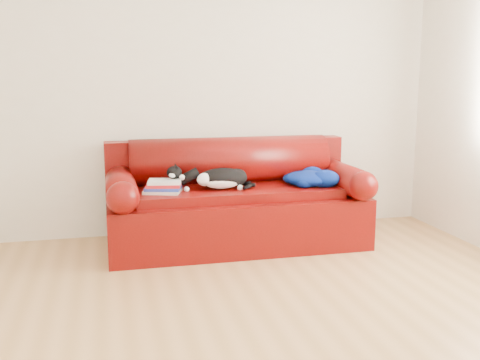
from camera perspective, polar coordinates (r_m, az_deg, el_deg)
The scene contains 7 objects.
ground at distance 3.33m, azimuth 0.16°, elevation -14.30°, with size 4.50×4.50×0.00m, color #9C713E.
room_shell at distance 3.08m, azimuth 2.42°, elevation 15.53°, with size 4.52×4.02×2.61m.
sofa_base at distance 4.69m, azimuth -0.41°, elevation -3.76°, with size 2.10×0.90×0.50m.
sofa_back at distance 4.86m, azimuth -1.07°, elevation 0.41°, with size 2.10×1.01×0.88m.
book_stack at distance 4.41m, azimuth -7.76°, elevation -0.66°, with size 0.33×0.29×0.10m.
cat at distance 4.50m, azimuth -1.84°, elevation 0.10°, with size 0.59×0.26×0.21m.
blanket at distance 4.70m, azimuth 7.11°, elevation 0.24°, with size 0.49×0.48×0.15m.
Camera 1 is at (-0.72, -2.93, 1.40)m, focal length 42.00 mm.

